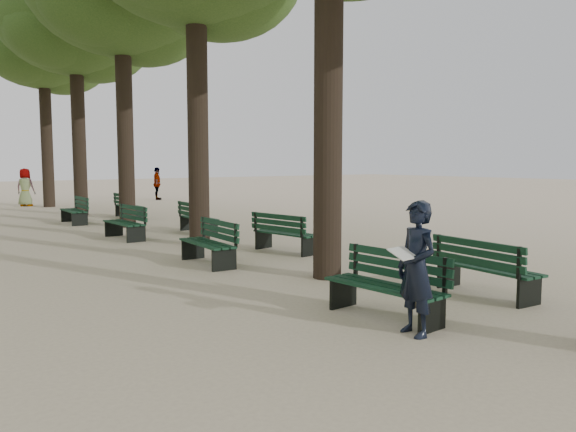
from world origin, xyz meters
TOP-DOWN VIEW (x-y plane):
  - ground at (0.00, 0.00)m, footprint 120.00×120.00m
  - tree_central_4 at (1.50, 18.00)m, footprint 6.00×6.00m
  - tree_central_5 at (1.50, 23.00)m, footprint 6.00×6.00m
  - bench_left_0 at (0.37, 0.48)m, footprint 0.68×1.83m
  - bench_left_1 at (0.37, 5.49)m, footprint 0.70×1.84m
  - bench_left_2 at (0.37, 10.25)m, footprint 0.62×1.82m
  - bench_left_3 at (0.37, 15.03)m, footprint 0.65×1.82m
  - bench_right_0 at (2.63, 0.42)m, footprint 0.74×1.85m
  - bench_right_1 at (2.63, 5.82)m, footprint 0.81×1.86m
  - bench_right_2 at (2.63, 10.23)m, footprint 0.69×1.83m
  - bench_right_3 at (2.63, 15.84)m, footprint 0.60×1.81m
  - man_with_map at (0.14, -0.26)m, footprint 0.66×0.72m
  - pedestrian_d at (0.70, 24.07)m, footprint 0.89×0.86m
  - pedestrian_c at (7.51, 24.41)m, footprint 0.78×1.11m

SIDE VIEW (x-z plane):
  - ground at x=0.00m, z-range 0.00..0.00m
  - bench_left_0 at x=0.37m, z-range -0.19..0.73m
  - bench_left_1 at x=0.37m, z-range -0.19..0.73m
  - bench_left_2 at x=0.37m, z-range -0.19..0.73m
  - bench_left_3 at x=0.37m, z-range -0.19..0.73m
  - bench_right_0 at x=2.63m, z-range -0.19..0.73m
  - bench_right_1 at x=2.63m, z-range -0.19..0.73m
  - bench_right_2 at x=2.63m, z-range -0.19..0.73m
  - bench_right_3 at x=2.63m, z-range -0.19..0.73m
  - man_with_map at x=0.14m, z-range 0.00..1.67m
  - pedestrian_c at x=7.51m, z-range 0.00..1.80m
  - pedestrian_d at x=0.70m, z-range 0.00..1.80m
  - tree_central_4 at x=1.50m, z-range 2.68..12.63m
  - tree_central_5 at x=1.50m, z-range 2.68..12.63m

